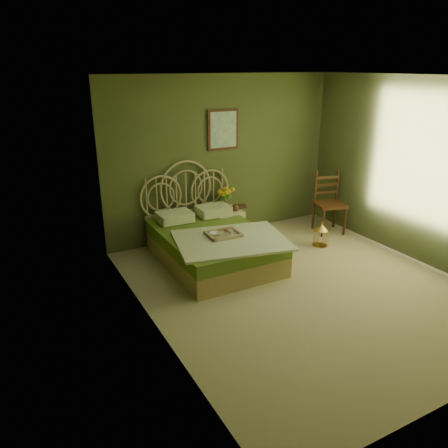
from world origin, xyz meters
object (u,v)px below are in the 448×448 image
bed (212,242)px  birdcage (321,235)px  nightstand (226,219)px  chair (327,199)px

bed → birdcage: (1.77, -0.31, -0.12)m
bed → nightstand: size_ratio=2.27×
bed → chair: size_ratio=2.04×
bed → birdcage: bearing=-10.0°
bed → chair: bed is taller
nightstand → bed: bearing=-132.1°
chair → birdcage: (-0.52, -0.51, -0.40)m
bed → birdcage: bed is taller
chair → birdcage: size_ratio=2.91×
nightstand → birdcage: bearing=-39.0°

